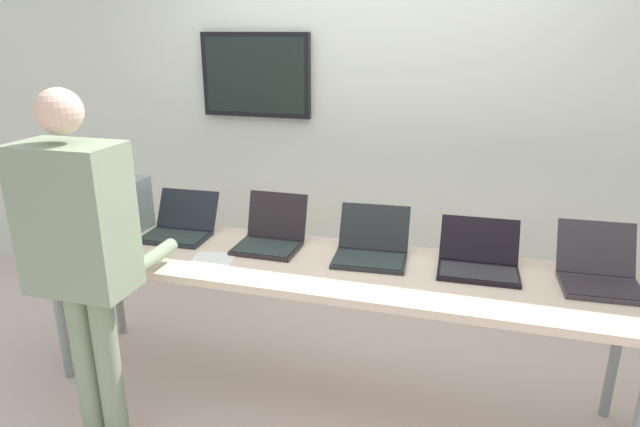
{
  "coord_description": "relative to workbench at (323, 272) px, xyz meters",
  "views": [
    {
      "loc": [
        0.69,
        -2.43,
        1.89
      ],
      "look_at": [
        -0.01,
        -0.02,
        1.05
      ],
      "focal_mm": 30.72,
      "sensor_mm": 36.0,
      "label": 1
    }
  ],
  "objects": [
    {
      "name": "ground",
      "position": [
        0.0,
        0.0,
        -0.75
      ],
      "size": [
        8.0,
        8.0,
        0.04
      ],
      "primitive_type": "cube",
      "color": "beige"
    },
    {
      "name": "back_wall",
      "position": [
        -0.02,
        1.13,
        0.58
      ],
      "size": [
        8.0,
        0.11,
        2.61
      ],
      "color": "silver",
      "rests_on": "ground"
    },
    {
      "name": "equipment_box",
      "position": [
        -1.31,
        0.11,
        0.2
      ],
      "size": [
        0.37,
        0.32,
        0.3
      ],
      "color": "gray",
      "rests_on": "workbench"
    },
    {
      "name": "paper_sheet",
      "position": [
        -0.54,
        -0.17,
        0.05
      ],
      "size": [
        0.26,
        0.33,
        0.0
      ],
      "color": "white",
      "rests_on": "workbench"
    },
    {
      "name": "laptop_station_1",
      "position": [
        -0.33,
        0.14,
        0.11
      ],
      "size": [
        0.33,
        0.34,
        0.26
      ],
      "color": "#262024",
      "rests_on": "workbench"
    },
    {
      "name": "person",
      "position": [
        -0.9,
        -0.62,
        0.29
      ],
      "size": [
        0.44,
        0.58,
        1.68
      ],
      "color": "gray",
      "rests_on": "ground"
    },
    {
      "name": "laptop_station_4",
      "position": [
        1.28,
        0.13,
        0.11
      ],
      "size": [
        0.36,
        0.4,
        0.25
      ],
      "color": "#373338",
      "rests_on": "workbench"
    },
    {
      "name": "laptop_station_3",
      "position": [
        0.75,
        0.13,
        0.1
      ],
      "size": [
        0.39,
        0.35,
        0.22
      ],
      "color": "black",
      "rests_on": "workbench"
    },
    {
      "name": "laptop_station_0",
      "position": [
        -0.89,
        0.15,
        0.1
      ],
      "size": [
        0.37,
        0.36,
        0.23
      ],
      "color": "#1E222B",
      "rests_on": "workbench"
    },
    {
      "name": "workbench",
      "position": [
        0.0,
        0.0,
        0.0
      ],
      "size": [
        3.09,
        0.7,
        0.78
      ],
      "color": "beige",
      "rests_on": "ground"
    },
    {
      "name": "laptop_station_2",
      "position": [
        0.22,
        0.14,
        0.11
      ],
      "size": [
        0.39,
        0.39,
        0.23
      ],
      "color": "#242627",
      "rests_on": "workbench"
    }
  ]
}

